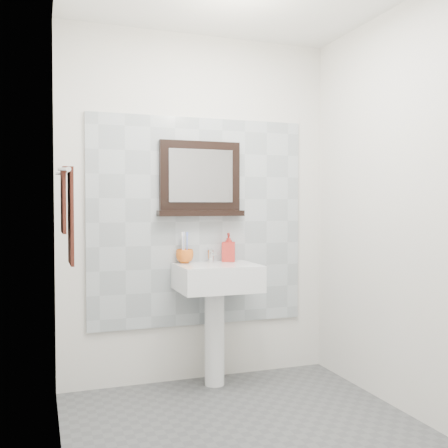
# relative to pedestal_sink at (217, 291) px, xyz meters

# --- Properties ---
(floor) EXTENTS (2.00, 2.20, 0.01)m
(floor) POSITION_rel_pedestal_sink_xyz_m (-0.06, -0.87, -0.68)
(floor) COLOR #515355
(floor) RESTS_ON ground
(back_wall) EXTENTS (2.00, 0.01, 2.50)m
(back_wall) POSITION_rel_pedestal_sink_xyz_m (-0.06, 0.23, 0.57)
(back_wall) COLOR silver
(back_wall) RESTS_ON ground
(front_wall) EXTENTS (2.00, 0.01, 2.50)m
(front_wall) POSITION_rel_pedestal_sink_xyz_m (-0.06, -1.97, 0.57)
(front_wall) COLOR silver
(front_wall) RESTS_ON ground
(left_wall) EXTENTS (0.01, 2.20, 2.50)m
(left_wall) POSITION_rel_pedestal_sink_xyz_m (-1.06, -0.87, 0.57)
(left_wall) COLOR silver
(left_wall) RESTS_ON ground
(right_wall) EXTENTS (0.01, 2.20, 2.50)m
(right_wall) POSITION_rel_pedestal_sink_xyz_m (0.94, -0.87, 0.57)
(right_wall) COLOR silver
(right_wall) RESTS_ON ground
(splashback) EXTENTS (1.60, 0.02, 1.50)m
(splashback) POSITION_rel_pedestal_sink_xyz_m (-0.06, 0.21, 0.47)
(splashback) COLOR #A7B0B4
(splashback) RESTS_ON back_wall
(pedestal_sink) EXTENTS (0.55, 0.44, 0.96)m
(pedestal_sink) POSITION_rel_pedestal_sink_xyz_m (0.00, 0.00, 0.00)
(pedestal_sink) COLOR white
(pedestal_sink) RESTS_ON ground
(toothbrush_cup) EXTENTS (0.16, 0.16, 0.10)m
(toothbrush_cup) POSITION_rel_pedestal_sink_xyz_m (-0.19, 0.14, 0.23)
(toothbrush_cup) COLOR #D35E18
(toothbrush_cup) RESTS_ON pedestal_sink
(toothbrushes) EXTENTS (0.05, 0.04, 0.21)m
(toothbrushes) POSITION_rel_pedestal_sink_xyz_m (-0.19, 0.15, 0.31)
(toothbrushes) COLOR white
(toothbrushes) RESTS_ON toothbrush_cup
(soap_dispenser) EXTENTS (0.12, 0.13, 0.21)m
(soap_dispenser) POSITION_rel_pedestal_sink_xyz_m (0.14, 0.14, 0.29)
(soap_dispenser) COLOR #B21428
(soap_dispenser) RESTS_ON pedestal_sink
(framed_mirror) EXTENTS (0.63, 0.11, 0.54)m
(framed_mirror) POSITION_rel_pedestal_sink_xyz_m (-0.06, 0.19, 0.77)
(framed_mirror) COLOR black
(framed_mirror) RESTS_ON back_wall
(towel_bar) EXTENTS (0.07, 0.40, 0.03)m
(towel_bar) POSITION_rel_pedestal_sink_xyz_m (-1.01, -0.31, 0.78)
(towel_bar) COLOR silver
(towel_bar) RESTS_ON left_wall
(hand_towel) EXTENTS (0.06, 0.30, 0.55)m
(hand_towel) POSITION_rel_pedestal_sink_xyz_m (-1.00, -0.31, 0.57)
(hand_towel) COLOR black
(hand_towel) RESTS_ON towel_bar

